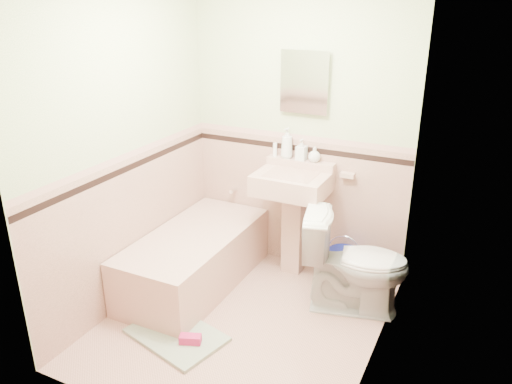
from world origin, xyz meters
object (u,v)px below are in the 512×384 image
at_px(toilet, 355,263).
at_px(shoe, 190,339).
at_px(medicine_cabinet, 305,82).
at_px(soap_bottle_right, 314,154).
at_px(bathtub, 195,260).
at_px(soap_bottle_left, 287,143).
at_px(bucket, 343,265).
at_px(sink, 291,225).
at_px(soap_bottle_mid, 301,150).

bearing_deg(toilet, shoe, 123.28).
bearing_deg(medicine_cabinet, soap_bottle_right, -13.70).
xyz_separation_m(bathtub, shoe, (0.43, -0.75, -0.17)).
bearing_deg(soap_bottle_left, bucket, -8.41).
distance_m(toilet, shoe, 1.39).
distance_m(bucket, shoe, 1.55).
bearing_deg(sink, soap_bottle_left, 126.81).
xyz_separation_m(medicine_cabinet, bucket, (0.47, -0.12, -1.56)).
distance_m(bathtub, shoe, 0.88).
bearing_deg(soap_bottle_mid, soap_bottle_left, 180.00).
bearing_deg(soap_bottle_left, sink, -53.19).
bearing_deg(shoe, bucket, 41.01).
bearing_deg(bucket, sink, -168.98).
relative_size(toilet, shoe, 5.32).
relative_size(sink, soap_bottle_mid, 5.24).
bearing_deg(bucket, soap_bottle_mid, 169.16).
distance_m(bathtub, bucket, 1.31).
relative_size(bathtub, medicine_cabinet, 3.19).
bearing_deg(sink, toilet, -23.84).
bearing_deg(soap_bottle_mid, bathtub, -133.88).
relative_size(soap_bottle_left, soap_bottle_right, 2.01).
bearing_deg(bucket, bathtub, -151.57).
bearing_deg(shoe, sink, 57.58).
bearing_deg(soap_bottle_right, shoe, -104.39).
xyz_separation_m(sink, toilet, (0.67, -0.29, -0.07)).
xyz_separation_m(soap_bottle_mid, shoe, (-0.25, -1.46, -1.07)).
relative_size(soap_bottle_left, soap_bottle_mid, 1.45).
distance_m(sink, toilet, 0.73).
height_order(medicine_cabinet, bucket, medicine_cabinet).
xyz_separation_m(soap_bottle_left, toilet, (0.80, -0.47, -0.75)).
bearing_deg(soap_bottle_left, toilet, -30.64).
bearing_deg(bucket, shoe, -117.68).
height_order(soap_bottle_mid, soap_bottle_right, soap_bottle_mid).
height_order(soap_bottle_left, toilet, soap_bottle_left).
distance_m(soap_bottle_left, shoe, 1.83).
distance_m(soap_bottle_mid, soap_bottle_right, 0.12).
bearing_deg(soap_bottle_left, shoe, -94.56).
xyz_separation_m(medicine_cabinet, soap_bottle_left, (-0.13, -0.03, -0.53)).
distance_m(soap_bottle_mid, bucket, 1.09).
bearing_deg(soap_bottle_left, soap_bottle_right, 0.00).
relative_size(bathtub, sink, 1.55).
bearing_deg(medicine_cabinet, bathtub, -132.58).
xyz_separation_m(medicine_cabinet, shoe, (-0.25, -1.49, -1.64)).
relative_size(soap_bottle_mid, shoe, 1.19).
xyz_separation_m(medicine_cabinet, soap_bottle_mid, (0.00, -0.03, -0.58)).
xyz_separation_m(medicine_cabinet, soap_bottle_right, (0.12, -0.03, -0.60)).
distance_m(bathtub, sink, 0.90).
xyz_separation_m(sink, soap_bottle_left, (-0.13, 0.18, 0.68)).
bearing_deg(sink, bucket, 11.02).
relative_size(bucket, shoe, 1.85).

